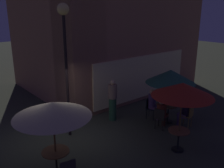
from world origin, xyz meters
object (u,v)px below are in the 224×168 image
(street_lamp_near_corner, at_px, (65,39))
(patron_seated_1, at_px, (153,103))
(cafe_table_1, at_px, (56,157))
(patio_umbrella_1, at_px, (52,110))
(patio_umbrella_2, at_px, (183,90))
(patron_standing_3, at_px, (113,100))
(cafe_table_2, at_px, (179,136))
(patio_umbrella_0, at_px, (171,77))
(cafe_table_0, at_px, (168,111))
(cafe_chair_1, at_px, (150,106))
(cafe_chair_0, at_px, (189,114))
(cafe_chair_2, at_px, (160,117))
(patron_seated_0, at_px, (186,110))
(patron_seated_2, at_px, (162,111))

(street_lamp_near_corner, xyz_separation_m, patron_seated_1, (3.41, -1.02, -2.78))
(cafe_table_1, bearing_deg, patio_umbrella_1, 0.00)
(patio_umbrella_2, bearing_deg, patron_standing_3, 92.49)
(cafe_table_2, bearing_deg, patio_umbrella_1, 158.06)
(street_lamp_near_corner, relative_size, patio_umbrella_0, 2.11)
(cafe_table_0, xyz_separation_m, cafe_chair_1, (-0.29, 0.74, 0.03))
(patio_umbrella_0, relative_size, patron_standing_3, 1.28)
(cafe_table_2, relative_size, patio_umbrella_1, 0.34)
(cafe_chair_1, xyz_separation_m, patron_standing_3, (-1.32, 0.88, 0.34))
(street_lamp_near_corner, distance_m, cafe_table_0, 5.01)
(patron_standing_3, bearing_deg, patio_umbrella_1, -115.78)
(street_lamp_near_corner, xyz_separation_m, patron_standing_3, (2.05, -0.02, -2.64))
(cafe_table_0, relative_size, cafe_chair_0, 0.76)
(street_lamp_near_corner, distance_m, cafe_chair_2, 4.54)
(cafe_chair_1, xyz_separation_m, patron_seated_0, (0.45, -1.45, 0.18))
(cafe_chair_1, height_order, patron_seated_1, patron_seated_1)
(patio_umbrella_1, bearing_deg, patio_umbrella_2, -21.94)
(patron_seated_1, relative_size, patron_seated_2, 1.06)
(patio_umbrella_2, bearing_deg, cafe_table_2, 135.00)
(patio_umbrella_0, bearing_deg, street_lamp_near_corner, 155.90)
(cafe_table_2, xyz_separation_m, patron_standing_3, (-0.14, 3.17, 0.36))
(patio_umbrella_0, height_order, patio_umbrella_2, patio_umbrella_2)
(patio_umbrella_0, xyz_separation_m, patron_seated_0, (0.16, -0.71, -1.23))
(patron_standing_3, bearing_deg, patron_seated_2, -23.63)
(patio_umbrella_0, height_order, cafe_chair_0, patio_umbrella_0)
(street_lamp_near_corner, xyz_separation_m, cafe_chair_0, (3.84, -2.47, -2.93))
(cafe_chair_1, bearing_deg, patio_umbrella_0, -0.00)
(patio_umbrella_0, height_order, cafe_chair_2, patio_umbrella_0)
(cafe_table_2, bearing_deg, patron_seated_0, 27.63)
(cafe_chair_1, height_order, patron_standing_3, patron_standing_3)
(cafe_chair_0, xyz_separation_m, cafe_chair_1, (-0.48, 1.58, -0.05))
(patio_umbrella_2, bearing_deg, street_lamp_near_corner, 124.40)
(street_lamp_near_corner, bearing_deg, cafe_table_1, -129.77)
(cafe_table_0, relative_size, cafe_table_1, 0.95)
(cafe_table_0, bearing_deg, street_lamp_near_corner, 155.90)
(patio_umbrella_1, relative_size, patron_seated_0, 1.73)
(cafe_chair_0, xyz_separation_m, patron_seated_0, (-0.03, 0.13, 0.13))
(cafe_chair_2, relative_size, patron_seated_1, 0.67)
(cafe_chair_0, relative_size, cafe_chair_1, 1.09)
(street_lamp_near_corner, xyz_separation_m, patio_umbrella_0, (3.66, -1.64, -1.57))
(cafe_chair_2, bearing_deg, patio_umbrella_0, 0.00)
(patio_umbrella_2, height_order, patron_seated_0, patio_umbrella_2)
(patron_seated_1, bearing_deg, cafe_chair_1, -180.00)
(patron_seated_2, relative_size, patron_standing_3, 0.71)
(patron_seated_0, bearing_deg, street_lamp_near_corner, 45.75)
(cafe_table_1, xyz_separation_m, cafe_table_2, (3.63, -1.46, -0.02))
(cafe_table_2, distance_m, patron_seated_1, 2.50)
(cafe_table_2, relative_size, patron_seated_2, 0.59)
(cafe_table_2, xyz_separation_m, patron_seated_2, (0.83, 1.38, 0.19))
(cafe_table_0, relative_size, cafe_chair_2, 0.83)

